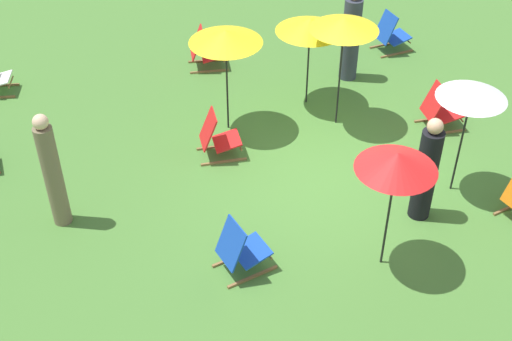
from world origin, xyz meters
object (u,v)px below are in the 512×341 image
Objects in this scene: umbrella_0 at (226,36)px; person_1 at (52,173)px; deckchair_6 at (440,109)px; person_2 at (351,38)px; deckchair_2 at (241,249)px; umbrella_3 at (397,161)px; deckchair_9 at (205,50)px; deckchair_7 at (217,137)px; umbrella_1 at (344,24)px; person_0 at (426,172)px; umbrella_4 at (310,25)px; deckchair_8 at (391,34)px; umbrella_2 at (473,91)px.

person_1 is at bearing 122.00° from umbrella_0.
person_2 reaches higher than deckchair_6.
umbrella_0 is (3.36, -0.54, 1.38)m from deckchair_2.
umbrella_3 reaches higher than deckchair_2.
deckchair_7 is at bearing 178.59° from deckchair_9.
umbrella_1 is 1.93m from person_2.
person_0 reaches higher than deckchair_6.
deckchair_6 is 1.00× the size of deckchair_9.
person_1 is at bearing -133.20° from person_0.
umbrella_1 is (3.05, -2.41, 1.53)m from deckchair_2.
umbrella_0 reaches higher than deckchair_9.
umbrella_1 reaches higher than person_1.
umbrella_3 is at bearing 15.84° from person_1.
umbrella_4 is (1.33, 1.98, 1.18)m from deckchair_6.
person_0 is (-2.90, -2.26, -0.95)m from umbrella_0.
person_1 is (1.11, 5.12, 0.10)m from person_0.
deckchair_6 is at bearing 165.14° from deckchair_8.
deckchair_2 is 4.52m from umbrella_4.
umbrella_2 is (0.89, -3.55, 1.40)m from deckchair_2.
deckchair_2 is 1.04× the size of deckchair_9.
deckchair_6 and deckchair_7 have the same top height.
person_1 reaches higher than deckchair_8.
deckchair_7 is at bearing -20.62° from deckchair_2.
deckchair_7 is 0.45× the size of person_1.
umbrella_1 is 1.18× the size of person_0.
umbrella_4 is at bearing -56.11° from deckchair_7.
deckchair_2 is 0.52× the size of umbrella_4.
deckchair_7 is 3.53m from person_2.
umbrella_1 reaches higher than umbrella_2.
umbrella_1 reaches higher than umbrella_4.
umbrella_2 is at bearing -92.04° from deckchair_2.
deckchair_7 is at bearing -160.40° from person_0.
umbrella_0 is at bearing 72.12° from person_1.
deckchair_6 is 0.42× the size of umbrella_1.
deckchair_2 is at bearing 170.91° from umbrella_0.
deckchair_2 and deckchair_6 have the same top height.
umbrella_4 is (2.93, 1.45, -0.22)m from umbrella_2.
deckchair_9 is at bearing 0.01° from umbrella_0.
umbrella_2 is at bearing -152.35° from umbrella_1.
person_0 reaches higher than umbrella_4.
person_1 is at bearing 65.72° from umbrella_3.
person_2 is (1.44, -0.73, -1.05)m from umbrella_1.
umbrella_3 is 1.04× the size of person_2.
umbrella_4 is at bearing -132.56° from deckchair_9.
umbrella_3 is (-5.86, -1.36, 1.37)m from deckchair_9.
person_1 is at bearing 149.28° from deckchair_9.
deckchair_9 is 2.60m from umbrella_4.
umbrella_1 is (-2.25, 1.94, 1.53)m from deckchair_8.
deckchair_6 and deckchair_8 have the same top height.
person_1 is 6.20m from person_2.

